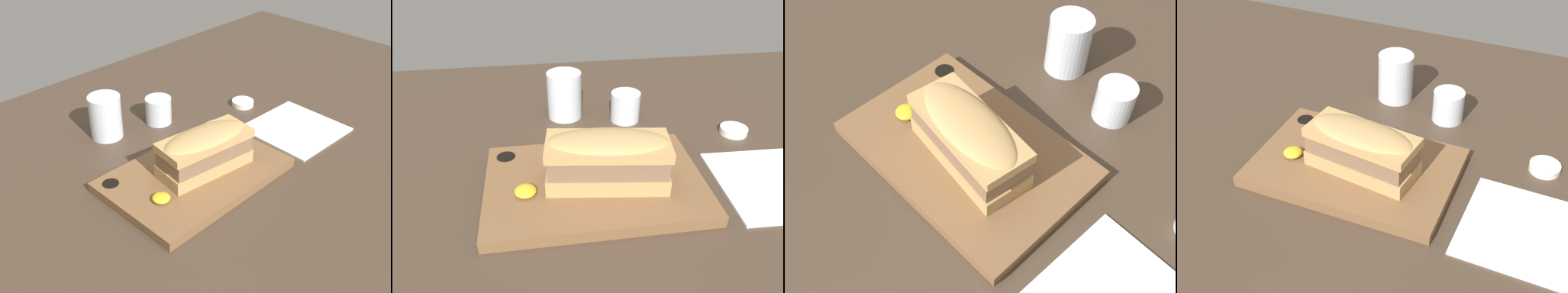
{
  "view_description": "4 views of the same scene",
  "coord_description": "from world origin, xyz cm",
  "views": [
    {
      "loc": [
        -54.91,
        -49.69,
        59.67
      ],
      "look_at": [
        0.89,
        5.81,
        8.8
      ],
      "focal_mm": 45.0,
      "sensor_mm": 36.0,
      "label": 1
    },
    {
      "loc": [
        -7.95,
        -42.23,
        41.04
      ],
      "look_at": [
        -0.84,
        6.79,
        9.04
      ],
      "focal_mm": 35.0,
      "sensor_mm": 36.0,
      "label": 2
    },
    {
      "loc": [
        32.97,
        -23.78,
        59.84
      ],
      "look_at": [
        3.55,
        4.51,
        7.77
      ],
      "focal_mm": 45.0,
      "sensor_mm": 36.0,
      "label": 3
    },
    {
      "loc": [
        31.03,
        -60.46,
        62.81
      ],
      "look_at": [
        3.22,
        5.14,
        8.44
      ],
      "focal_mm": 50.0,
      "sensor_mm": 36.0,
      "label": 4
    }
  ],
  "objects": [
    {
      "name": "dining_table",
      "position": [
        0.0,
        0.0,
        1.0
      ],
      "size": [
        188.11,
        125.08,
        2.0
      ],
      "color": "#423326",
      "rests_on": "ground"
    },
    {
      "name": "serving_board",
      "position": [
        -0.25,
        5.18,
        2.99
      ],
      "size": [
        34.37,
        22.85,
        2.02
      ],
      "color": "brown",
      "rests_on": "dining_table"
    },
    {
      "name": "sandwich",
      "position": [
        1.77,
        4.13,
        8.54
      ],
      "size": [
        19.34,
        10.12,
        8.51
      ],
      "rotation": [
        0.0,
        0.0,
        -0.13
      ],
      "color": "tan",
      "rests_on": "serving_board"
    },
    {
      "name": "mustard_dollop",
      "position": [
        -10.83,
        2.77,
        4.63
      ],
      "size": [
        3.31,
        3.31,
        1.32
      ],
      "color": "gold",
      "rests_on": "serving_board"
    },
    {
      "name": "water_glass",
      "position": [
        -2.36,
        30.4,
        6.26
      ],
      "size": [
        7.12,
        7.12,
        9.82
      ],
      "color": "silver",
      "rests_on": "dining_table"
    },
    {
      "name": "wine_glass",
      "position": [
        9.96,
        26.94,
        4.73
      ],
      "size": [
        6.04,
        6.04,
        6.15
      ],
      "color": "silver",
      "rests_on": "dining_table"
    }
  ]
}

